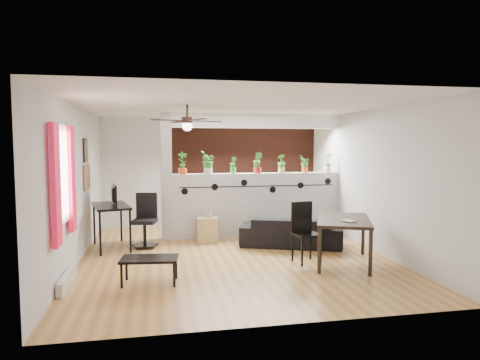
# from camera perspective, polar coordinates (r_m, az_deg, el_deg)

# --- Properties ---
(room_shell) EXTENTS (6.30, 7.10, 2.90)m
(room_shell) POSITION_cam_1_polar(r_m,az_deg,el_deg) (7.46, -0.99, -0.28)
(room_shell) COLOR olive
(room_shell) RESTS_ON ground
(partition_wall) EXTENTS (3.60, 0.18, 1.35)m
(partition_wall) POSITION_cam_1_polar(r_m,az_deg,el_deg) (9.16, 2.34, -3.29)
(partition_wall) COLOR #BCBCC1
(partition_wall) RESTS_ON ground
(ceiling_header) EXTENTS (3.60, 0.18, 0.30)m
(ceiling_header) POSITION_cam_1_polar(r_m,az_deg,el_deg) (9.08, 2.38, 7.87)
(ceiling_header) COLOR white
(ceiling_header) RESTS_ON room_shell
(pier_column) EXTENTS (0.22, 0.20, 2.60)m
(pier_column) POSITION_cam_1_polar(r_m,az_deg,el_deg) (8.85, -9.78, 0.44)
(pier_column) COLOR #BCBCC1
(pier_column) RESTS_ON ground
(brick_panel) EXTENTS (3.90, 0.05, 2.60)m
(brick_panel) POSITION_cam_1_polar(r_m,az_deg,el_deg) (10.52, 0.52, 1.18)
(brick_panel) COLOR brown
(brick_panel) RESTS_ON ground
(vine_decal) EXTENTS (3.31, 0.01, 0.30)m
(vine_decal) POSITION_cam_1_polar(r_m,az_deg,el_deg) (9.02, 2.49, -0.83)
(vine_decal) COLOR black
(vine_decal) RESTS_ON partition_wall
(window_assembly) EXTENTS (0.09, 1.30, 1.55)m
(window_assembly) POSITION_cam_1_polar(r_m,az_deg,el_deg) (6.27, -22.62, 0.31)
(window_assembly) COLOR white
(window_assembly) RESTS_ON room_shell
(baseboard_heater) EXTENTS (0.08, 1.00, 0.18)m
(baseboard_heater) POSITION_cam_1_polar(r_m,az_deg,el_deg) (6.52, -22.07, -12.21)
(baseboard_heater) COLOR silver
(baseboard_heater) RESTS_ON ground
(corkboard) EXTENTS (0.03, 0.60, 0.45)m
(corkboard) POSITION_cam_1_polar(r_m,az_deg,el_deg) (8.40, -19.75, 0.34)
(corkboard) COLOR #866040
(corkboard) RESTS_ON room_shell
(framed_art) EXTENTS (0.03, 0.34, 0.44)m
(framed_art) POSITION_cam_1_polar(r_m,az_deg,el_deg) (8.33, -19.91, 3.75)
(framed_art) COLOR #8C7259
(framed_art) RESTS_ON room_shell
(ceiling_fan) EXTENTS (1.19, 1.19, 0.43)m
(ceiling_fan) POSITION_cam_1_polar(r_m,az_deg,el_deg) (7.05, -7.05, 7.64)
(ceiling_fan) COLOR black
(ceiling_fan) RESTS_ON room_shell
(potted_plant_0) EXTENTS (0.29, 0.25, 0.47)m
(potted_plant_0) POSITION_cam_1_polar(r_m,az_deg,el_deg) (8.85, -7.66, 2.38)
(potted_plant_0) COLOR #E6401B
(potted_plant_0) RESTS_ON partition_wall
(potted_plant_1) EXTENTS (0.26, 0.29, 0.47)m
(potted_plant_1) POSITION_cam_1_polar(r_m,az_deg,el_deg) (8.89, -4.27, 2.44)
(potted_plant_1) COLOR silver
(potted_plant_1) RESTS_ON partition_wall
(potted_plant_2) EXTENTS (0.21, 0.18, 0.36)m
(potted_plant_2) POSITION_cam_1_polar(r_m,az_deg,el_deg) (8.97, -0.92, 2.10)
(potted_plant_2) COLOR #318939
(potted_plant_2) RESTS_ON partition_wall
(potted_plant_3) EXTENTS (0.29, 0.27, 0.45)m
(potted_plant_3) POSITION_cam_1_polar(r_m,az_deg,el_deg) (9.07, 2.36, 2.43)
(potted_plant_3) COLOR red
(potted_plant_3) RESTS_ON partition_wall
(potted_plant_4) EXTENTS (0.23, 0.21, 0.40)m
(potted_plant_4) POSITION_cam_1_polar(r_m,az_deg,el_deg) (9.21, 5.55, 2.28)
(potted_plant_4) COLOR gold
(potted_plant_4) RESTS_ON partition_wall
(potted_plant_5) EXTENTS (0.19, 0.21, 0.37)m
(potted_plant_5) POSITION_cam_1_polar(r_m,az_deg,el_deg) (9.37, 8.64, 2.20)
(potted_plant_5) COLOR #DD531A
(potted_plant_5) RESTS_ON partition_wall
(potted_plant_6) EXTENTS (0.28, 0.28, 0.43)m
(potted_plant_6) POSITION_cam_1_polar(r_m,az_deg,el_deg) (9.56, 11.62, 2.40)
(potted_plant_6) COLOR white
(potted_plant_6) RESTS_ON partition_wall
(sofa) EXTENTS (1.96, 1.30, 0.54)m
(sofa) POSITION_cam_1_polar(r_m,az_deg,el_deg) (8.38, 6.80, -6.90)
(sofa) COLOR black
(sofa) RESTS_ON ground
(cube_shelf) EXTENTS (0.41, 0.36, 0.50)m
(cube_shelf) POSITION_cam_1_polar(r_m,az_deg,el_deg) (8.71, -4.43, -6.56)
(cube_shelf) COLOR tan
(cube_shelf) RESTS_ON ground
(cup) EXTENTS (0.17, 0.17, 0.11)m
(cup) POSITION_cam_1_polar(r_m,az_deg,el_deg) (8.66, -4.11, -4.59)
(cup) COLOR gray
(cup) RESTS_ON cube_shelf
(computer_desk) EXTENTS (0.84, 1.25, 0.83)m
(computer_desk) POSITION_cam_1_polar(r_m,az_deg,el_deg) (8.40, -16.82, -3.72)
(computer_desk) COLOR black
(computer_desk) RESTS_ON ground
(monitor) EXTENTS (0.36, 0.11, 0.20)m
(monitor) POSITION_cam_1_polar(r_m,az_deg,el_deg) (8.52, -16.75, -2.38)
(monitor) COLOR black
(monitor) RESTS_ON computer_desk
(office_chair) EXTENTS (0.52, 0.52, 1.01)m
(office_chair) POSITION_cam_1_polar(r_m,az_deg,el_deg) (8.41, -12.50, -5.72)
(office_chair) COLOR black
(office_chair) RESTS_ON ground
(dining_table) EXTENTS (1.28, 1.57, 0.74)m
(dining_table) POSITION_cam_1_polar(r_m,az_deg,el_deg) (7.24, 13.61, -5.65)
(dining_table) COLOR black
(dining_table) RESTS_ON ground
(book) EXTENTS (0.24, 0.26, 0.02)m
(book) POSITION_cam_1_polar(r_m,az_deg,el_deg) (6.92, 13.90, -5.39)
(book) COLOR gray
(book) RESTS_ON dining_table
(folding_chair) EXTENTS (0.46, 0.46, 1.00)m
(folding_chair) POSITION_cam_1_polar(r_m,az_deg,el_deg) (7.24, 8.53, -6.16)
(folding_chair) COLOR black
(folding_chair) RESTS_ON ground
(coffee_table) EXTENTS (0.84, 0.53, 0.37)m
(coffee_table) POSITION_cam_1_polar(r_m,az_deg,el_deg) (6.24, -11.97, -10.44)
(coffee_table) COLOR black
(coffee_table) RESTS_ON ground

